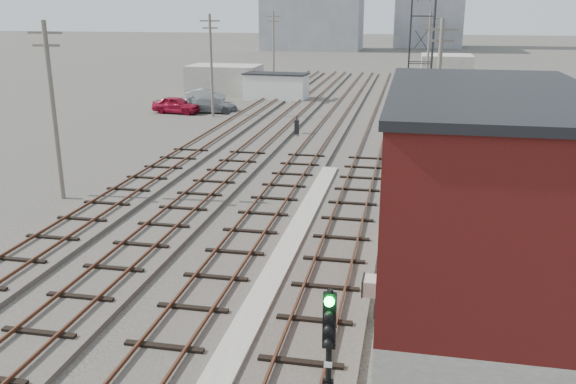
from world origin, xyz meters
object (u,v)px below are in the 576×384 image
(signal_mast, at_px, (328,365))
(site_trailer, at_px, (276,86))
(car_grey, at_px, (212,105))
(car_silver, at_px, (205,96))
(switch_stand, at_px, (297,127))
(car_red, at_px, (177,105))

(signal_mast, bearing_deg, site_trailer, 103.68)
(site_trailer, distance_m, car_grey, 9.99)
(signal_mast, relative_size, car_silver, 1.03)
(car_grey, bearing_deg, car_silver, 23.33)
(site_trailer, bearing_deg, car_grey, -110.05)
(signal_mast, bearing_deg, car_silver, 111.71)
(car_silver, distance_m, car_grey, 6.76)
(signal_mast, height_order, site_trailer, signal_mast)
(car_silver, bearing_deg, site_trailer, -63.75)
(switch_stand, height_order, car_grey, switch_stand)
(signal_mast, xyz_separation_m, site_trailer, (-12.82, 52.65, -1.04))
(car_silver, bearing_deg, switch_stand, -136.55)
(car_silver, bearing_deg, car_red, -179.08)
(switch_stand, bearing_deg, car_red, 147.60)
(signal_mast, xyz_separation_m, car_silver, (-19.80, 49.73, -1.81))
(car_silver, relative_size, car_grey, 0.84)
(signal_mast, height_order, car_grey, signal_mast)
(site_trailer, relative_size, car_silver, 1.72)
(site_trailer, bearing_deg, signal_mast, -71.78)
(signal_mast, distance_m, site_trailer, 54.20)
(car_silver, height_order, car_grey, car_grey)
(switch_stand, distance_m, car_red, 15.15)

